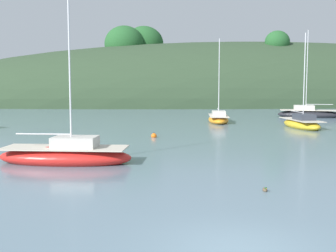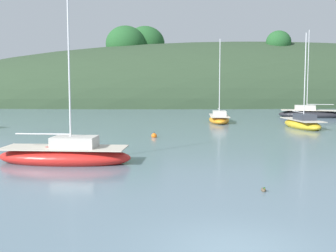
# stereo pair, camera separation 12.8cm
# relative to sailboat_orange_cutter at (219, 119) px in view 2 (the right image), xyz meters

# --- Properties ---
(ground_plane) EXTENTS (400.00, 400.00, 0.00)m
(ground_plane) POSITION_rel_sailboat_orange_cutter_xyz_m (-6.95, -35.81, -0.39)
(ground_plane) COLOR slate
(far_shoreline_hill) EXTENTS (150.00, 36.00, 29.14)m
(far_shoreline_hill) POSITION_rel_sailboat_orange_cutter_xyz_m (17.96, 41.95, -0.28)
(far_shoreline_hill) COLOR #2D422B
(far_shoreline_hill) RESTS_ON ground
(sailboat_orange_cutter) EXTENTS (3.04, 6.57, 9.27)m
(sailboat_orange_cutter) POSITION_rel_sailboat_orange_cutter_xyz_m (0.00, 0.00, 0.00)
(sailboat_orange_cutter) COLOR orange
(sailboat_orange_cutter) RESTS_ON ground
(sailboat_white_near) EXTENTS (8.08, 4.79, 11.17)m
(sailboat_white_near) POSITION_rel_sailboat_orange_cutter_xyz_m (12.86, 6.19, 0.06)
(sailboat_white_near) COLOR #232328
(sailboat_white_near) RESTS_ON ground
(sailboat_red_portside) EXTENTS (2.41, 6.74, 9.21)m
(sailboat_red_portside) POSITION_rel_sailboat_orange_cutter_xyz_m (6.76, -6.52, 0.02)
(sailboat_red_portside) COLOR gold
(sailboat_red_portside) RESTS_ON ground
(sailboat_blue_center) EXTENTS (7.43, 3.53, 8.90)m
(sailboat_blue_center) POSITION_rel_sailboat_orange_cutter_xyz_m (-13.05, -23.27, 0.03)
(sailboat_blue_center) COLOR red
(sailboat_blue_center) RESTS_ON ground
(mooring_buoy_outer) EXTENTS (0.44, 0.44, 0.54)m
(mooring_buoy_outer) POSITION_rel_sailboat_orange_cutter_xyz_m (-7.79, -12.71, -0.27)
(mooring_buoy_outer) COLOR orange
(mooring_buoy_outer) RESTS_ON ground
(duck_lone_right) EXTENTS (0.21, 0.43, 0.24)m
(duck_lone_right) POSITION_rel_sailboat_orange_cutter_xyz_m (-4.38, -30.04, -0.34)
(duck_lone_right) COLOR brown
(duck_lone_right) RESTS_ON ground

